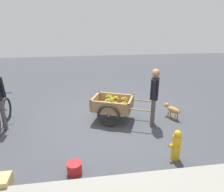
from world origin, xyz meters
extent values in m
plane|color=#3D3F44|center=(0.00, 0.00, 0.00)|extent=(24.00, 24.00, 0.00)
cube|color=#937047|center=(-0.03, -0.04, 0.40)|extent=(1.32, 1.16, 0.10)
cube|color=#937047|center=(0.45, -0.24, 0.57)|extent=(0.37, 0.76, 0.24)
cube|color=#937047|center=(-0.51, 0.16, 0.57)|extent=(0.37, 0.76, 0.24)
cube|color=#937047|center=(0.11, 0.30, 0.57)|extent=(1.04, 0.48, 0.24)
cube|color=#937047|center=(-0.18, -0.38, 0.57)|extent=(1.04, 0.48, 0.24)
torus|color=black|center=(0.14, 0.36, 0.32)|extent=(0.61, 0.30, 0.64)
torus|color=black|center=(-0.20, -0.45, 0.32)|extent=(0.61, 0.30, 0.64)
cylinder|color=#9E9EA8|center=(-0.03, -0.04, 0.32)|extent=(0.38, 0.83, 0.04)
cylinder|color=#937047|center=(-0.66, 0.59, 0.55)|extent=(0.52, 0.25, 0.04)
cylinder|color=#937047|center=(-0.92, -0.04, 0.55)|extent=(0.52, 0.25, 0.04)
cylinder|color=#9E9EA8|center=(0.40, -0.22, 0.18)|extent=(0.04, 0.04, 0.35)
ellipsoid|color=gold|center=(-0.19, -0.28, 0.58)|extent=(0.18, 0.10, 0.13)
ellipsoid|color=gold|center=(-0.17, -0.28, 0.59)|extent=(0.18, 0.14, 0.05)
ellipsoid|color=gold|center=(-0.15, -0.28, 0.60)|extent=(0.18, 0.09, 0.14)
ellipsoid|color=gold|center=(-0.40, -0.04, 0.63)|extent=(0.18, 0.13, 0.12)
ellipsoid|color=gold|center=(-0.39, -0.04, 0.64)|extent=(0.19, 0.10, 0.09)
ellipsoid|color=gold|center=(-0.37, -0.04, 0.65)|extent=(0.18, 0.12, 0.05)
ellipsoid|color=gold|center=(-0.36, -0.04, 0.66)|extent=(0.19, 0.07, 0.11)
ellipsoid|color=gold|center=(-0.35, -0.04, 0.67)|extent=(0.17, 0.13, 0.13)
ellipsoid|color=gold|center=(0.01, -0.16, 0.57)|extent=(0.18, 0.06, 0.13)
ellipsoid|color=gold|center=(0.02, -0.16, 0.58)|extent=(0.19, 0.11, 0.08)
ellipsoid|color=gold|center=(0.04, -0.16, 0.59)|extent=(0.19, 0.10, 0.09)
ellipsoid|color=gold|center=(0.06, -0.16, 0.60)|extent=(0.18, 0.10, 0.15)
ellipsoid|color=gold|center=(0.26, 0.10, 0.50)|extent=(0.18, 0.07, 0.13)
ellipsoid|color=gold|center=(0.27, 0.11, 0.51)|extent=(0.19, 0.05, 0.10)
ellipsoid|color=gold|center=(0.28, 0.11, 0.52)|extent=(0.18, 0.14, 0.05)
ellipsoid|color=gold|center=(0.30, 0.11, 0.53)|extent=(0.19, 0.09, 0.10)
ellipsoid|color=gold|center=(0.31, 0.11, 0.54)|extent=(0.17, 0.13, 0.13)
ellipsoid|color=gold|center=(-0.32, 0.27, 0.60)|extent=(0.18, 0.07, 0.13)
ellipsoid|color=gold|center=(-0.31, 0.27, 0.61)|extent=(0.18, 0.14, 0.09)
ellipsoid|color=gold|center=(-0.30, 0.28, 0.62)|extent=(0.19, 0.12, 0.05)
ellipsoid|color=gold|center=(-0.28, 0.28, 0.63)|extent=(0.18, 0.13, 0.11)
ellipsoid|color=gold|center=(-0.27, 0.28, 0.64)|extent=(0.18, 0.10, 0.14)
ellipsoid|color=gold|center=(0.17, 0.09, 0.51)|extent=(0.17, 0.14, 0.14)
ellipsoid|color=gold|center=(0.18, 0.10, 0.52)|extent=(0.19, 0.11, 0.10)
ellipsoid|color=gold|center=(0.20, 0.10, 0.53)|extent=(0.18, 0.14, 0.05)
ellipsoid|color=gold|center=(0.21, 0.10, 0.54)|extent=(0.18, 0.13, 0.10)
ellipsoid|color=gold|center=(0.22, 0.10, 0.55)|extent=(0.18, 0.11, 0.12)
ellipsoid|color=gold|center=(0.10, 0.01, 0.62)|extent=(0.17, 0.13, 0.14)
ellipsoid|color=gold|center=(0.12, 0.01, 0.63)|extent=(0.18, 0.06, 0.05)
ellipsoid|color=gold|center=(0.14, 0.01, 0.64)|extent=(0.16, 0.16, 0.13)
ellipsoid|color=gold|center=(-0.12, 0.04, 0.53)|extent=(0.18, 0.11, 0.13)
ellipsoid|color=gold|center=(-0.11, 0.05, 0.54)|extent=(0.19, 0.11, 0.11)
ellipsoid|color=gold|center=(-0.10, 0.05, 0.55)|extent=(0.19, 0.10, 0.05)
ellipsoid|color=gold|center=(-0.09, 0.05, 0.56)|extent=(0.18, 0.13, 0.10)
ellipsoid|color=gold|center=(-0.07, 0.05, 0.57)|extent=(0.18, 0.07, 0.14)
ellipsoid|color=gold|center=(-0.06, -0.26, 0.53)|extent=(0.18, 0.06, 0.14)
ellipsoid|color=gold|center=(-0.05, -0.26, 0.54)|extent=(0.18, 0.13, 0.11)
ellipsoid|color=gold|center=(-0.03, -0.26, 0.55)|extent=(0.18, 0.14, 0.05)
ellipsoid|color=gold|center=(-0.02, -0.26, 0.56)|extent=(0.17, 0.15, 0.10)
ellipsoid|color=gold|center=(0.00, -0.25, 0.57)|extent=(0.17, 0.05, 0.15)
ellipsoid|color=gold|center=(0.02, -0.33, 0.62)|extent=(0.16, 0.13, 0.15)
ellipsoid|color=gold|center=(0.05, -0.33, 0.63)|extent=(0.16, 0.16, 0.04)
ellipsoid|color=gold|center=(0.07, -0.33, 0.64)|extent=(0.17, 0.11, 0.15)
ellipsoid|color=gold|center=(0.36, 0.10, 0.53)|extent=(0.17, 0.12, 0.15)
ellipsoid|color=gold|center=(0.37, 0.10, 0.54)|extent=(0.18, 0.13, 0.10)
ellipsoid|color=gold|center=(0.39, 0.10, 0.55)|extent=(0.18, 0.06, 0.05)
ellipsoid|color=gold|center=(0.40, 0.10, 0.56)|extent=(0.18, 0.14, 0.10)
ellipsoid|color=gold|center=(0.41, 0.10, 0.57)|extent=(0.17, 0.13, 0.13)
ellipsoid|color=gold|center=(-0.03, -0.34, 0.58)|extent=(0.16, 0.15, 0.14)
ellipsoid|color=gold|center=(-0.02, -0.34, 0.59)|extent=(0.19, 0.12, 0.11)
ellipsoid|color=gold|center=(0.00, -0.34, 0.60)|extent=(0.19, 0.12, 0.05)
ellipsoid|color=gold|center=(0.01, -0.33, 0.61)|extent=(0.19, 0.10, 0.10)
ellipsoid|color=gold|center=(0.02, -0.33, 0.62)|extent=(0.17, 0.10, 0.15)
cylinder|color=#4C4742|center=(-1.05, 0.51, 0.39)|extent=(0.11, 0.11, 0.78)
cylinder|color=#4C4742|center=(-1.13, 0.30, 0.39)|extent=(0.11, 0.11, 0.78)
cube|color=black|center=(-1.09, 0.40, 1.06)|extent=(0.32, 0.39, 0.56)
sphere|color=#9E704C|center=(-1.09, 0.40, 1.48)|extent=(0.21, 0.21, 0.21)
cylinder|color=black|center=(-1.01, 0.61, 1.09)|extent=(0.08, 0.13, 0.51)
cylinder|color=black|center=(-1.18, 0.20, 1.09)|extent=(0.08, 0.14, 0.51)
torus|color=black|center=(3.01, -0.53, 0.33)|extent=(0.08, 0.66, 0.66)
cylinder|color=#234C93|center=(3.00, -0.21, 0.51)|extent=(0.05, 0.53, 0.43)
cylinder|color=#234C93|center=(3.01, -0.48, 0.83)|extent=(0.46, 0.04, 0.03)
cylinder|color=#4C4742|center=(2.88, 0.12, 0.42)|extent=(0.11, 0.11, 0.85)
cylinder|color=black|center=(2.77, 0.12, 1.18)|extent=(0.08, 0.14, 0.55)
ellipsoid|color=#AD7A38|center=(-1.82, 0.14, 0.27)|extent=(0.35, 0.47, 0.18)
sphere|color=#AD7A38|center=(-1.71, -0.11, 0.33)|extent=(0.14, 0.14, 0.14)
cylinder|color=#AD7A38|center=(-1.94, 0.39, 0.31)|extent=(0.07, 0.11, 0.12)
cylinder|color=#AD7A38|center=(-1.72, 0.04, 0.09)|extent=(0.04, 0.04, 0.18)
cylinder|color=#AD7A38|center=(-1.81, 0.00, 0.09)|extent=(0.04, 0.04, 0.18)
cylinder|color=#AD7A38|center=(-1.83, 0.28, 0.09)|extent=(0.04, 0.04, 0.18)
cylinder|color=#AD7A38|center=(-1.92, 0.23, 0.09)|extent=(0.04, 0.04, 0.18)
cylinder|color=gold|center=(-1.07, 1.93, 0.28)|extent=(0.18, 0.18, 0.55)
sphere|color=gold|center=(-1.07, 1.93, 0.59)|extent=(0.16, 0.16, 0.16)
cylinder|color=gold|center=(-0.96, 1.93, 0.33)|extent=(0.10, 0.07, 0.07)
cylinder|color=gold|center=(-1.07, 2.04, 0.33)|extent=(0.07, 0.10, 0.07)
cylinder|color=#B21E1E|center=(1.01, 2.07, 0.11)|extent=(0.29, 0.29, 0.22)
camera|label=1|loc=(0.75, 5.23, 2.71)|focal=32.29mm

